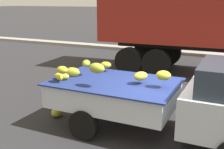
{
  "coord_description": "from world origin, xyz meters",
  "views": [
    {
      "loc": [
        1.08,
        -5.46,
        2.82
      ],
      "look_at": [
        -1.48,
        -0.02,
        1.21
      ],
      "focal_mm": 44.49,
      "sensor_mm": 36.0,
      "label": 1
    }
  ],
  "objects": [
    {
      "name": "curb_strip",
      "position": [
        0.0,
        9.63,
        0.08
      ],
      "size": [
        80.0,
        0.8,
        0.16
      ],
      "primitive_type": "cube",
      "color": "gray",
      "rests_on": "ground"
    },
    {
      "name": "ground",
      "position": [
        0.0,
        0.0,
        0.0
      ],
      "size": [
        220.0,
        220.0,
        0.0
      ],
      "primitive_type": "plane",
      "color": "#28282B"
    },
    {
      "name": "pickup_truck",
      "position": [
        0.56,
        -0.07,
        0.88
      ],
      "size": [
        4.93,
        1.91,
        1.7
      ],
      "rotation": [
        0.0,
        0.0,
        0.0
      ],
      "color": "silver",
      "rests_on": "ground"
    },
    {
      "name": "fallen_banana_bunch_near_tailgate",
      "position": [
        -2.93,
        -0.21,
        0.11
      ],
      "size": [
        0.28,
        0.31,
        0.22
      ],
      "primitive_type": "ellipsoid",
      "rotation": [
        0.0,
        0.0,
        4.79
      ],
      "color": "#A0AB2F",
      "rests_on": "ground"
    }
  ]
}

